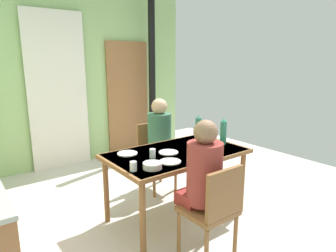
% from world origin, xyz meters
% --- Properties ---
extents(ground_plane, '(6.48, 6.48, 0.00)m').
position_xyz_m(ground_plane, '(0.00, 0.00, 0.00)').
color(ground_plane, beige).
extents(wall_back, '(4.26, 0.10, 2.87)m').
position_xyz_m(wall_back, '(0.00, 2.49, 1.43)').
color(wall_back, '#9FC780').
rests_on(wall_back, ground_plane).
extents(door_wooden, '(0.80, 0.05, 2.00)m').
position_xyz_m(door_wooden, '(1.02, 2.41, 1.00)').
color(door_wooden, '#95623A').
rests_on(door_wooden, ground_plane).
extents(stove_pipe_column, '(0.12, 0.12, 2.87)m').
position_xyz_m(stove_pipe_column, '(1.36, 2.14, 1.43)').
color(stove_pipe_column, black).
rests_on(stove_pipe_column, ground_plane).
extents(curtain_panel, '(0.90, 0.03, 2.41)m').
position_xyz_m(curtain_panel, '(-0.22, 2.39, 1.20)').
color(curtain_panel, white).
rests_on(curtain_panel, ground_plane).
extents(dining_table, '(1.45, 0.85, 0.74)m').
position_xyz_m(dining_table, '(0.25, 0.05, 0.67)').
color(dining_table, brown).
rests_on(dining_table, ground_plane).
extents(chair_near_diner, '(0.40, 0.40, 0.87)m').
position_xyz_m(chair_near_diner, '(0.02, -0.73, 0.50)').
color(chair_near_diner, brown).
rests_on(chair_near_diner, ground_plane).
extents(chair_far_diner, '(0.40, 0.40, 0.87)m').
position_xyz_m(chair_far_diner, '(0.50, 0.83, 0.50)').
color(chair_far_diner, brown).
rests_on(chair_far_diner, ground_plane).
extents(person_near_diner, '(0.30, 0.37, 0.77)m').
position_xyz_m(person_near_diner, '(0.02, -0.59, 0.78)').
color(person_near_diner, maroon).
rests_on(person_near_diner, ground_plane).
extents(person_far_diner, '(0.30, 0.37, 0.77)m').
position_xyz_m(person_far_diner, '(0.50, 0.69, 0.78)').
color(person_far_diner, '#316646').
rests_on(person_far_diner, ground_plane).
extents(water_bottle_green_near, '(0.07, 0.07, 0.30)m').
position_xyz_m(water_bottle_green_near, '(0.85, -0.05, 0.89)').
color(water_bottle_green_near, '#36886B').
rests_on(water_bottle_green_near, dining_table).
extents(water_bottle_green_far, '(0.07, 0.07, 0.31)m').
position_xyz_m(water_bottle_green_far, '(0.75, 0.26, 0.89)').
color(water_bottle_green_far, '#37886F').
rests_on(water_bottle_green_far, dining_table).
extents(serving_bowl_center, '(0.17, 0.17, 0.05)m').
position_xyz_m(serving_bowl_center, '(-0.23, -0.21, 0.77)').
color(serving_bowl_center, silver).
rests_on(serving_bowl_center, dining_table).
extents(dinner_plate_near_left, '(0.20, 0.20, 0.01)m').
position_xyz_m(dinner_plate_near_left, '(0.16, 0.07, 0.75)').
color(dinner_plate_near_left, white).
rests_on(dinner_plate_near_left, dining_table).
extents(dinner_plate_near_right, '(0.21, 0.21, 0.01)m').
position_xyz_m(dinner_plate_near_right, '(-0.20, 0.29, 0.75)').
color(dinner_plate_near_right, white).
rests_on(dinner_plate_near_right, dining_table).
extents(dinner_plate_far_center, '(0.20, 0.20, 0.01)m').
position_xyz_m(dinner_plate_far_center, '(-0.00, -0.17, 0.75)').
color(dinner_plate_far_center, white).
rests_on(dinner_plate_far_center, dining_table).
extents(drinking_glass_by_near_diner, '(0.06, 0.06, 0.09)m').
position_xyz_m(drinking_glass_by_near_diner, '(-0.06, 0.04, 0.79)').
color(drinking_glass_by_near_diner, silver).
rests_on(drinking_glass_by_near_diner, dining_table).
extents(drinking_glass_by_far_diner, '(0.06, 0.06, 0.09)m').
position_xyz_m(drinking_glass_by_far_diner, '(-0.39, -0.16, 0.79)').
color(drinking_glass_by_far_diner, silver).
rests_on(drinking_glass_by_far_diner, dining_table).
extents(cutlery_knife_near, '(0.06, 0.15, 0.00)m').
position_xyz_m(cutlery_knife_near, '(0.72, 0.12, 0.75)').
color(cutlery_knife_near, silver).
rests_on(cutlery_knife_near, dining_table).
extents(cutlery_fork_near, '(0.12, 0.11, 0.00)m').
position_xyz_m(cutlery_fork_near, '(0.48, -0.05, 0.75)').
color(cutlery_fork_near, silver).
rests_on(cutlery_fork_near, dining_table).
extents(cutlery_knife_far, '(0.12, 0.11, 0.00)m').
position_xyz_m(cutlery_knife_far, '(0.22, -0.26, 0.75)').
color(cutlery_knife_far, silver).
rests_on(cutlery_knife_far, dining_table).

